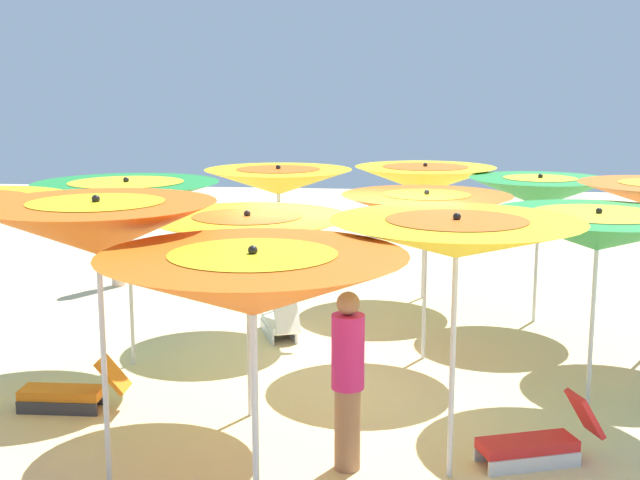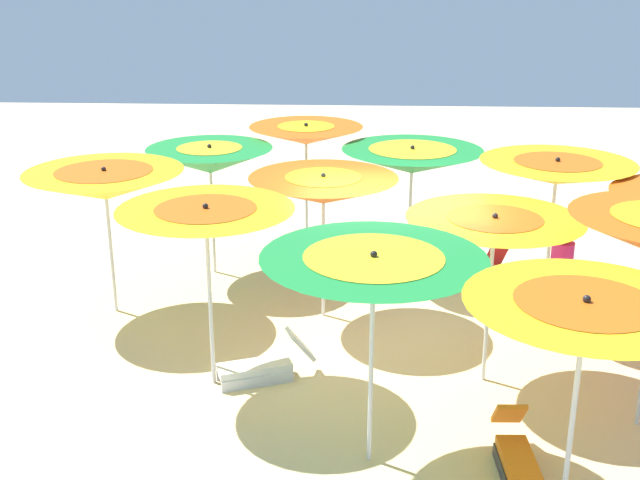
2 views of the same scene
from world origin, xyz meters
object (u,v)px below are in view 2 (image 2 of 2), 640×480
beach_umbrella_5 (206,223)px  beach_umbrella_7 (494,232)px  beach_umbrella_8 (373,272)px  beachgoer_0 (559,283)px  beach_umbrella_2 (105,184)px  lounger_1 (262,365)px  beach_umbrella_1 (210,160)px  lounger_0 (517,457)px  beach_umbrella_11 (584,322)px  beach_umbrella_4 (323,190)px  beach_umbrella_6 (557,172)px  beach_umbrella_3 (412,160)px  beach_umbrella_0 (306,135)px  lounger_2 (510,280)px

beach_umbrella_5 → beach_umbrella_7: bearing=4.0°
beach_umbrella_8 → beachgoer_0: size_ratio=1.42×
beach_umbrella_5 → beach_umbrella_8: size_ratio=0.99×
beach_umbrella_2 → lounger_1: (2.45, -2.00, -1.78)m
beach_umbrella_1 → lounger_0: bearing=-53.2°
beach_umbrella_1 → beach_umbrella_8: (2.56, -5.29, 0.21)m
beach_umbrella_11 → lounger_1: (-3.11, 2.73, -1.95)m
beach_umbrella_2 → beach_umbrella_4: 3.14m
beach_umbrella_6 → lounger_1: beach_umbrella_6 is taller
beach_umbrella_3 → beach_umbrella_4: size_ratio=1.04×
beach_umbrella_3 → beach_umbrella_4: same height
beach_umbrella_5 → beach_umbrella_8: beach_umbrella_8 is taller
beach_umbrella_3 → beach_umbrella_4: (-1.36, -1.80, 0.00)m
beach_umbrella_2 → beach_umbrella_5: beach_umbrella_5 is taller
lounger_0 → lounger_1: 3.40m
beach_umbrella_8 → lounger_0: size_ratio=1.99×
beach_umbrella_0 → beach_umbrella_7: bearing=-61.8°
beachgoer_0 → beach_umbrella_6: bearing=-113.2°
beach_umbrella_4 → beach_umbrella_6: size_ratio=0.91×
beach_umbrella_1 → lounger_0: size_ratio=1.85×
beach_umbrella_6 → beach_umbrella_8: size_ratio=1.01×
beach_umbrella_0 → lounger_0: 7.46m
beach_umbrella_0 → beach_umbrella_11: beach_umbrella_11 is taller
beach_umbrella_6 → beach_umbrella_7: (-1.18, -2.06, -0.20)m
beach_umbrella_5 → beach_umbrella_6: 5.13m
beach_umbrella_0 → beach_umbrella_8: size_ratio=0.98×
beach_umbrella_5 → beach_umbrella_7: 3.41m
beach_umbrella_6 → beachgoer_0: size_ratio=1.44×
beach_umbrella_0 → beach_umbrella_4: 2.94m
beach_umbrella_7 → beachgoer_0: bearing=44.9°
beach_umbrella_0 → lounger_2: beach_umbrella_0 is taller
beach_umbrella_7 → beach_umbrella_3: bearing=101.7°
beachgoer_0 → lounger_0: bearing=50.6°
beachgoer_0 → lounger_2: bearing=-100.0°
beach_umbrella_6 → beach_umbrella_7: beach_umbrella_6 is taller
lounger_0 → lounger_2: lounger_2 is taller
beach_umbrella_3 → beach_umbrella_8: size_ratio=0.96×
beach_umbrella_0 → beach_umbrella_2: (-2.71, -2.89, -0.13)m
beach_umbrella_2 → lounger_2: 6.40m
lounger_2 → beach_umbrella_6: bearing=4.2°
beach_umbrella_3 → beach_umbrella_5: beach_umbrella_5 is taller
beach_umbrella_4 → beach_umbrella_7: size_ratio=0.99×
beach_umbrella_2 → beach_umbrella_6: beach_umbrella_6 is taller
lounger_1 → lounger_2: (3.61, 3.01, 0.00)m
beach_umbrella_0 → beach_umbrella_4: beach_umbrella_0 is taller
beach_umbrella_5 → beach_umbrella_6: size_ratio=0.98×
beach_umbrella_4 → beach_umbrella_0: bearing=98.4°
beach_umbrella_0 → beach_umbrella_8: bearing=-80.6°
beach_umbrella_0 → lounger_1: 5.25m
beach_umbrella_1 → beachgoer_0: size_ratio=1.32×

